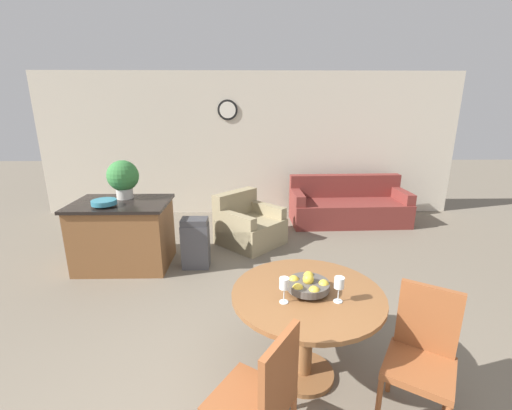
{
  "coord_description": "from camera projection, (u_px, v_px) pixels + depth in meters",
  "views": [
    {
      "loc": [
        0.01,
        -1.39,
        2.1
      ],
      "look_at": [
        0.08,
        2.5,
        0.96
      ],
      "focal_mm": 24.0,
      "sensor_mm": 36.0,
      "label": 1
    }
  ],
  "objects": [
    {
      "name": "wine_glass_right",
      "position": [
        339.0,
        284.0,
        2.39
      ],
      "size": [
        0.07,
        0.07,
        0.19
      ],
      "color": "silver",
      "rests_on": "dining_table"
    },
    {
      "name": "wine_glass_left",
      "position": [
        284.0,
        285.0,
        2.38
      ],
      "size": [
        0.07,
        0.07,
        0.19
      ],
      "color": "silver",
      "rests_on": "dining_table"
    },
    {
      "name": "trash_bin",
      "position": [
        196.0,
        243.0,
        4.53
      ],
      "size": [
        0.36,
        0.24,
        0.68
      ],
      "color": "#47474C",
      "rests_on": "ground_plane"
    },
    {
      "name": "dining_chair_near_right",
      "position": [
        422.0,
        351.0,
        2.27
      ],
      "size": [
        0.58,
        0.58,
        0.95
      ],
      "rotation": [
        0.0,
        0.0,
        8.85
      ],
      "color": "brown",
      "rests_on": "ground_plane"
    },
    {
      "name": "armchair",
      "position": [
        248.0,
        226.0,
        5.35
      ],
      "size": [
        1.18,
        1.18,
        0.79
      ],
      "rotation": [
        0.0,
        0.0,
        0.81
      ],
      "color": "#998966",
      "rests_on": "ground_plane"
    },
    {
      "name": "fruit_bowl",
      "position": [
        308.0,
        285.0,
        2.53
      ],
      "size": [
        0.32,
        0.32,
        0.15
      ],
      "color": "#4C4742",
      "rests_on": "dining_table"
    },
    {
      "name": "kitchen_island",
      "position": [
        124.0,
        234.0,
        4.54
      ],
      "size": [
        1.23,
        0.85,
        0.89
      ],
      "color": "brown",
      "rests_on": "ground_plane"
    },
    {
      "name": "teal_bowl",
      "position": [
        104.0,
        202.0,
        4.21
      ],
      "size": [
        0.3,
        0.3,
        0.08
      ],
      "color": "teal",
      "rests_on": "kitchen_island"
    },
    {
      "name": "potted_plant",
      "position": [
        123.0,
        177.0,
        4.51
      ],
      "size": [
        0.41,
        0.41,
        0.51
      ],
      "color": "beige",
      "rests_on": "kitchen_island"
    },
    {
      "name": "wall_back",
      "position": [
        249.0,
        145.0,
        6.6
      ],
      "size": [
        8.0,
        0.09,
        2.7
      ],
      "color": "beige",
      "rests_on": "ground_plane"
    },
    {
      "name": "dining_chair_near_left",
      "position": [
        261.0,
        396.0,
        1.92
      ],
      "size": [
        0.58,
        0.58,
        0.95
      ],
      "rotation": [
        0.0,
        0.0,
        7.28
      ],
      "color": "brown",
      "rests_on": "ground_plane"
    },
    {
      "name": "dining_table",
      "position": [
        307.0,
        312.0,
        2.6
      ],
      "size": [
        1.14,
        1.14,
        0.76
      ],
      "color": "brown",
      "rests_on": "ground_plane"
    },
    {
      "name": "couch",
      "position": [
        348.0,
        207.0,
        6.3
      ],
      "size": [
        2.1,
        0.93,
        0.84
      ],
      "rotation": [
        0.0,
        0.0,
        0.03
      ],
      "color": "maroon",
      "rests_on": "ground_plane"
    }
  ]
}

